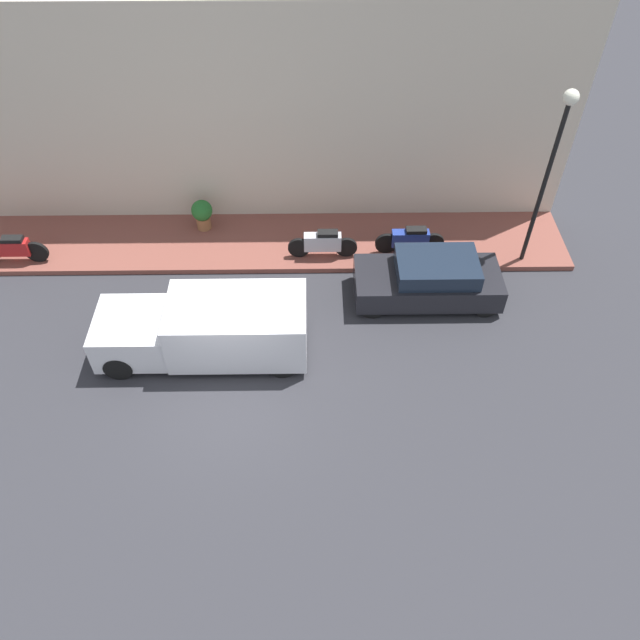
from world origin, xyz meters
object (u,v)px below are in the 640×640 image
object	(u,v)px
parked_car	(429,280)
scooter_silver	(323,243)
motorcycle_blue	(410,239)
potted_plant	(202,213)
delivery_van	(206,328)
motorcycle_red	(11,248)
streetlamp	(555,150)

from	to	relation	value
parked_car	scooter_silver	bearing A→B (deg)	60.89
motorcycle_blue	potted_plant	world-z (taller)	potted_plant
delivery_van	motorcycle_blue	distance (m)	6.53
delivery_van	scooter_silver	size ratio (longest dim) A/B	2.58
delivery_van	scooter_silver	bearing A→B (deg)	-40.09
motorcycle_red	motorcycle_blue	xyz separation A→B (m)	(0.26, -11.34, -0.01)
motorcycle_red	motorcycle_blue	size ratio (longest dim) A/B	1.02
scooter_silver	streetlamp	size ratio (longest dim) A/B	0.39
delivery_van	streetlamp	size ratio (longest dim) A/B	1.00
streetlamp	delivery_van	bearing A→B (deg)	110.73
parked_car	motorcycle_blue	size ratio (longest dim) A/B	1.95
parked_car	streetlamp	size ratio (longest dim) A/B	0.76
streetlamp	scooter_silver	bearing A→B (deg)	88.16
streetlamp	potted_plant	size ratio (longest dim) A/B	5.36
parked_car	scooter_silver	world-z (taller)	parked_car
streetlamp	motorcycle_blue	bearing A→B (deg)	84.21
streetlamp	potted_plant	world-z (taller)	streetlamp
parked_car	motorcycle_blue	world-z (taller)	parked_car
motorcycle_red	motorcycle_blue	distance (m)	11.35
delivery_van	motorcycle_red	world-z (taller)	delivery_van
motorcycle_blue	streetlamp	xyz separation A→B (m)	(-0.33, -3.23, 3.07)
motorcycle_blue	streetlamp	bearing A→B (deg)	-95.79
motorcycle_blue	parked_car	bearing A→B (deg)	-169.80
delivery_van	scooter_silver	distance (m)	4.53
scooter_silver	potted_plant	size ratio (longest dim) A/B	2.08
potted_plant	motorcycle_blue	bearing A→B (deg)	-101.34
scooter_silver	streetlamp	distance (m)	6.52
scooter_silver	streetlamp	bearing A→B (deg)	-91.84
scooter_silver	motorcycle_blue	size ratio (longest dim) A/B	1.00
parked_car	potted_plant	size ratio (longest dim) A/B	4.08
motorcycle_blue	motorcycle_red	bearing A→B (deg)	91.30
parked_car	delivery_van	size ratio (longest dim) A/B	0.76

